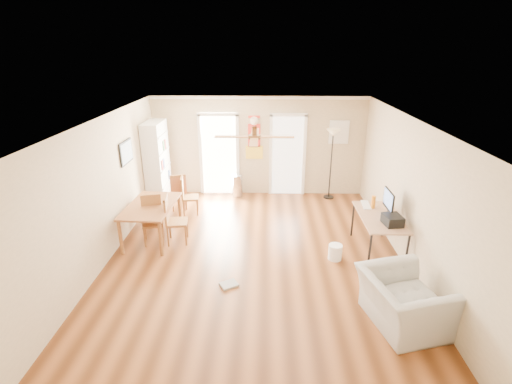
{
  "coord_description": "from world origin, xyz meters",
  "views": [
    {
      "loc": [
        0.18,
        -6.11,
        3.76
      ],
      "look_at": [
        0.0,
        0.6,
        1.15
      ],
      "focal_mm": 26.4,
      "sensor_mm": 36.0,
      "label": 1
    }
  ],
  "objects_px": {
    "dining_chair_right_a": "(190,196)",
    "wastebasket_b": "(373,276)",
    "computer_desk": "(377,234)",
    "armchair": "(403,301)",
    "torchiere_lamp": "(331,164)",
    "printer": "(392,220)",
    "dining_chair_near": "(153,221)",
    "wastebasket_a": "(335,252)",
    "trash_can": "(237,186)",
    "dining_chair_far": "(178,191)",
    "dining_table": "(152,222)",
    "bookshelf": "(157,163)",
    "dining_chair_right_b": "(177,220)"
  },
  "relations": [
    {
      "from": "dining_chair_right_a",
      "to": "wastebasket_b",
      "type": "xyz_separation_m",
      "value": [
        3.61,
        -2.77,
        -0.32
      ]
    },
    {
      "from": "computer_desk",
      "to": "armchair",
      "type": "distance_m",
      "value": 2.03
    },
    {
      "from": "dining_chair_right_a",
      "to": "wastebasket_b",
      "type": "relative_size",
      "value": 3.29
    },
    {
      "from": "torchiere_lamp",
      "to": "printer",
      "type": "xyz_separation_m",
      "value": [
        0.59,
        -3.19,
        -0.05
      ]
    },
    {
      "from": "dining_chair_near",
      "to": "computer_desk",
      "type": "bearing_deg",
      "value": -18.54
    },
    {
      "from": "wastebasket_a",
      "to": "wastebasket_b",
      "type": "bearing_deg",
      "value": -56.82
    },
    {
      "from": "dining_chair_right_a",
      "to": "dining_chair_near",
      "type": "height_order",
      "value": "dining_chair_near"
    },
    {
      "from": "trash_can",
      "to": "computer_desk",
      "type": "xyz_separation_m",
      "value": [
        2.9,
        -2.86,
        0.09
      ]
    },
    {
      "from": "torchiere_lamp",
      "to": "printer",
      "type": "bearing_deg",
      "value": -79.5
    },
    {
      "from": "dining_chair_near",
      "to": "dining_chair_far",
      "type": "xyz_separation_m",
      "value": [
        0.14,
        1.73,
        -0.03
      ]
    },
    {
      "from": "dining_chair_far",
      "to": "trash_can",
      "type": "distance_m",
      "value": 1.62
    },
    {
      "from": "torchiere_lamp",
      "to": "wastebasket_a",
      "type": "bearing_deg",
      "value": -96.55
    },
    {
      "from": "dining_chair_right_a",
      "to": "torchiere_lamp",
      "type": "relative_size",
      "value": 0.5
    },
    {
      "from": "dining_chair_right_a",
      "to": "computer_desk",
      "type": "xyz_separation_m",
      "value": [
        3.94,
        -1.73,
        -0.07
      ]
    },
    {
      "from": "dining_table",
      "to": "bookshelf",
      "type": "bearing_deg",
      "value": 100.87
    },
    {
      "from": "dining_table",
      "to": "dining_chair_right_b",
      "type": "relative_size",
      "value": 1.5
    },
    {
      "from": "bookshelf",
      "to": "dining_chair_right_a",
      "type": "xyz_separation_m",
      "value": [
        0.92,
        -0.68,
        -0.58
      ]
    },
    {
      "from": "dining_chair_right_b",
      "to": "trash_can",
      "type": "distance_m",
      "value": 2.75
    },
    {
      "from": "torchiere_lamp",
      "to": "computer_desk",
      "type": "height_order",
      "value": "torchiere_lamp"
    },
    {
      "from": "bookshelf",
      "to": "dining_chair_far",
      "type": "height_order",
      "value": "bookshelf"
    },
    {
      "from": "bookshelf",
      "to": "wastebasket_b",
      "type": "xyz_separation_m",
      "value": [
        4.53,
        -3.46,
        -0.9
      ]
    },
    {
      "from": "torchiere_lamp",
      "to": "printer",
      "type": "relative_size",
      "value": 5.3
    },
    {
      "from": "computer_desk",
      "to": "printer",
      "type": "relative_size",
      "value": 4.2
    },
    {
      "from": "dining_chair_far",
      "to": "printer",
      "type": "distance_m",
      "value": 5.02
    },
    {
      "from": "dining_table",
      "to": "torchiere_lamp",
      "type": "distance_m",
      "value": 4.68
    },
    {
      "from": "trash_can",
      "to": "printer",
      "type": "distance_m",
      "value": 4.45
    },
    {
      "from": "dining_chair_near",
      "to": "trash_can",
      "type": "height_order",
      "value": "dining_chair_near"
    },
    {
      "from": "dining_chair_far",
      "to": "dining_chair_right_a",
      "type": "bearing_deg",
      "value": 121.89
    },
    {
      "from": "dining_chair_far",
      "to": "computer_desk",
      "type": "distance_m",
      "value": 4.74
    },
    {
      "from": "dining_table",
      "to": "wastebasket_b",
      "type": "relative_size",
      "value": 5.41
    },
    {
      "from": "printer",
      "to": "computer_desk",
      "type": "bearing_deg",
      "value": 99.03
    },
    {
      "from": "dining_chair_right_a",
      "to": "printer",
      "type": "height_order",
      "value": "printer"
    },
    {
      "from": "dining_chair_far",
      "to": "wastebasket_a",
      "type": "bearing_deg",
      "value": 128.03
    },
    {
      "from": "wastebasket_a",
      "to": "armchair",
      "type": "xyz_separation_m",
      "value": [
        0.65,
        -1.74,
        0.23
      ]
    },
    {
      "from": "dining_chair_near",
      "to": "printer",
      "type": "relative_size",
      "value": 2.81
    },
    {
      "from": "dining_table",
      "to": "computer_desk",
      "type": "bearing_deg",
      "value": -6.03
    },
    {
      "from": "dining_chair_right_a",
      "to": "trash_can",
      "type": "height_order",
      "value": "dining_chair_right_a"
    },
    {
      "from": "wastebasket_b",
      "to": "bookshelf",
      "type": "bearing_deg",
      "value": 142.64
    },
    {
      "from": "computer_desk",
      "to": "wastebasket_b",
      "type": "relative_size",
      "value": 5.25
    },
    {
      "from": "dining_chair_far",
      "to": "wastebasket_b",
      "type": "distance_m",
      "value": 5.01
    },
    {
      "from": "dining_chair_right_a",
      "to": "wastebasket_a",
      "type": "bearing_deg",
      "value": -131.43
    },
    {
      "from": "dining_table",
      "to": "dining_chair_near",
      "type": "xyz_separation_m",
      "value": [
        0.07,
        -0.18,
        0.11
      ]
    },
    {
      "from": "bookshelf",
      "to": "dining_chair_right_a",
      "type": "bearing_deg",
      "value": -23.9
    },
    {
      "from": "dining_table",
      "to": "dining_chair_right_a",
      "type": "bearing_deg",
      "value": 66.41
    },
    {
      "from": "trash_can",
      "to": "wastebasket_a",
      "type": "xyz_separation_m",
      "value": [
        2.07,
        -3.13,
        -0.15
      ]
    },
    {
      "from": "dining_chair_right_a",
      "to": "printer",
      "type": "relative_size",
      "value": 2.64
    },
    {
      "from": "bookshelf",
      "to": "dining_chair_near",
      "type": "xyz_separation_m",
      "value": [
        0.44,
        -2.12,
        -0.55
      ]
    },
    {
      "from": "dining_chair_right_b",
      "to": "trash_can",
      "type": "height_order",
      "value": "dining_chair_right_b"
    },
    {
      "from": "computer_desk",
      "to": "torchiere_lamp",
      "type": "bearing_deg",
      "value": 99.58
    },
    {
      "from": "dining_chair_right_b",
      "to": "dining_chair_near",
      "type": "relative_size",
      "value": 1.03
    }
  ]
}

